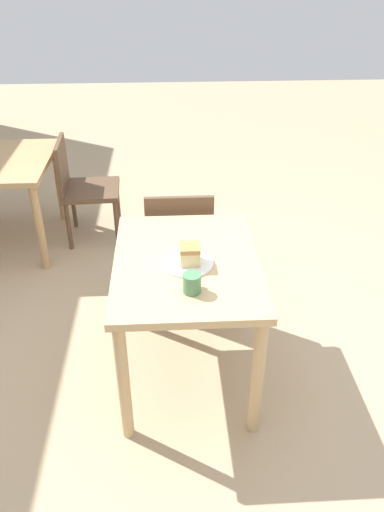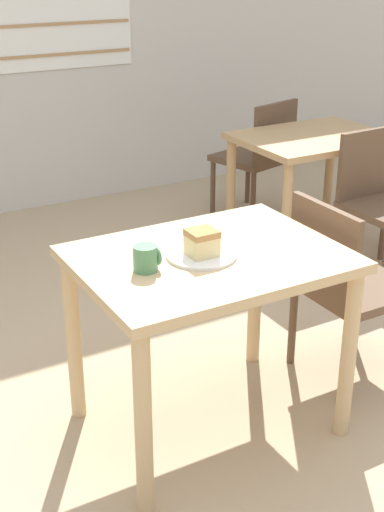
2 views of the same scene
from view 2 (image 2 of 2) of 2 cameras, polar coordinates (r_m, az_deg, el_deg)
The scene contains 9 objects.
ground_plane at distance 2.95m, azimuth 3.82°, elevation -13.93°, with size 14.00×14.00×0.00m, color tan.
dining_table_near at distance 2.67m, azimuth 1.36°, elevation -2.22°, with size 0.97×0.73×0.75m.
dining_table_far at distance 4.53m, azimuth 9.61°, elevation 8.05°, with size 0.91×0.70×0.72m.
chair_near_window at distance 3.13m, azimuth 12.16°, elevation -2.07°, with size 0.44×0.44×0.84m.
chair_far_corner at distance 4.21m, azimuth 14.85°, elevation 4.45°, with size 0.46×0.46×0.84m.
chair_far_opposite at distance 4.99m, azimuth 5.38°, elevation 8.12°, with size 0.54×0.54×0.84m.
plate at distance 2.59m, azimuth 0.77°, elevation 0.08°, with size 0.26×0.26×0.01m.
cake_slice at distance 2.56m, azimuth 0.80°, elevation 1.08°, with size 0.10×0.10×0.10m.
coffee_mug at distance 2.47m, azimuth -3.67°, elevation -0.17°, with size 0.09×0.09×0.09m.
Camera 2 is at (-1.32, -1.93, 1.80)m, focal length 50.00 mm.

